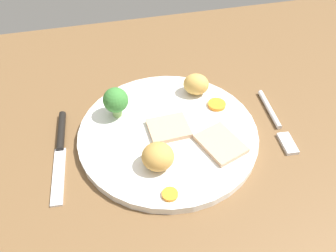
# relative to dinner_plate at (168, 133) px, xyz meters

# --- Properties ---
(dining_table) EXTENTS (1.20, 0.84, 0.04)m
(dining_table) POSITION_rel_dinner_plate_xyz_m (-0.03, 0.01, -0.02)
(dining_table) COLOR brown
(dining_table) RESTS_ON ground
(dinner_plate) EXTENTS (0.29, 0.29, 0.01)m
(dinner_plate) POSITION_rel_dinner_plate_xyz_m (0.00, 0.00, 0.00)
(dinner_plate) COLOR white
(dinner_plate) RESTS_ON dining_table
(meat_slice_main) EXTENTS (0.08, 0.09, 0.01)m
(meat_slice_main) POSITION_rel_dinner_plate_xyz_m (-0.07, 0.05, 0.01)
(meat_slice_main) COLOR tan
(meat_slice_main) RESTS_ON dinner_plate
(meat_slice_under) EXTENTS (0.07, 0.06, 0.01)m
(meat_slice_under) POSITION_rel_dinner_plate_xyz_m (-0.00, -0.00, 0.01)
(meat_slice_under) COLOR tan
(meat_slice_under) RESTS_ON dinner_plate
(roast_potato_left) EXTENTS (0.05, 0.05, 0.04)m
(roast_potato_left) POSITION_rel_dinner_plate_xyz_m (0.03, 0.07, 0.03)
(roast_potato_left) COLOR #BC8C42
(roast_potato_left) RESTS_ON dinner_plate
(roast_potato_right) EXTENTS (0.06, 0.05, 0.04)m
(roast_potato_right) POSITION_rel_dinner_plate_xyz_m (-0.07, -0.08, 0.03)
(roast_potato_right) COLOR tan
(roast_potato_right) RESTS_ON dinner_plate
(carrot_coin_front) EXTENTS (0.02, 0.02, 0.00)m
(carrot_coin_front) POSITION_rel_dinner_plate_xyz_m (0.03, 0.12, 0.01)
(carrot_coin_front) COLOR orange
(carrot_coin_front) RESTS_ON dinner_plate
(carrot_coin_back) EXTENTS (0.03, 0.03, 0.01)m
(carrot_coin_back) POSITION_rel_dinner_plate_xyz_m (-0.10, -0.04, 0.01)
(carrot_coin_back) COLOR orange
(carrot_coin_back) RESTS_ON dinner_plate
(broccoli_floret) EXTENTS (0.04, 0.04, 0.05)m
(broccoli_floret) POSITION_rel_dinner_plate_xyz_m (0.08, -0.06, 0.04)
(broccoli_floret) COLOR #8CB766
(broccoli_floret) RESTS_ON dinner_plate
(fork) EXTENTS (0.03, 0.15, 0.01)m
(fork) POSITION_rel_dinner_plate_xyz_m (-0.19, 0.02, -0.00)
(fork) COLOR silver
(fork) RESTS_ON dining_table
(knife) EXTENTS (0.03, 0.19, 0.01)m
(knife) POSITION_rel_dinner_plate_xyz_m (0.17, -0.02, -0.00)
(knife) COLOR black
(knife) RESTS_ON dining_table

